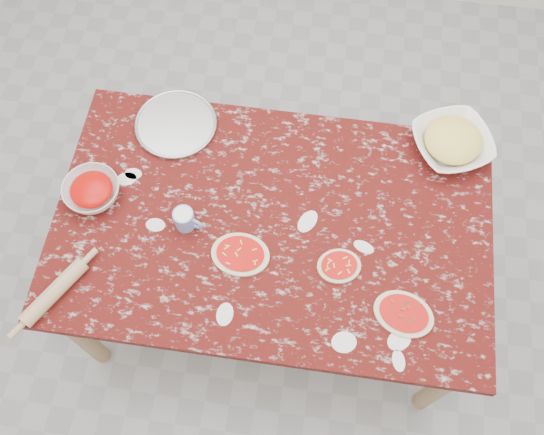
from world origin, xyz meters
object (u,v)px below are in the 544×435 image
(cheese_bowl, at_px, (452,143))
(worktable, at_px, (272,233))
(sauce_bowl, at_px, (92,191))
(pizza_tray, at_px, (176,125))
(rolling_pin, at_px, (54,292))
(flour_mug, at_px, (185,219))

(cheese_bowl, bearing_deg, worktable, -146.76)
(sauce_bowl, xyz_separation_m, cheese_bowl, (1.31, 0.40, 0.00))
(pizza_tray, height_order, sauce_bowl, sauce_bowl)
(worktable, bearing_deg, rolling_pin, -151.88)
(sauce_bowl, height_order, flour_mug, flour_mug)
(pizza_tray, relative_size, flour_mug, 2.88)
(pizza_tray, distance_m, rolling_pin, 0.79)
(sauce_bowl, relative_size, cheese_bowl, 0.72)
(pizza_tray, relative_size, rolling_pin, 1.16)
(worktable, relative_size, sauce_bowl, 7.61)
(sauce_bowl, distance_m, flour_mug, 0.37)
(cheese_bowl, relative_size, rolling_pin, 1.07)
(cheese_bowl, bearing_deg, sauce_bowl, -163.20)
(worktable, height_order, cheese_bowl, cheese_bowl)
(worktable, height_order, flour_mug, flour_mug)
(rolling_pin, bearing_deg, worktable, 28.12)
(flour_mug, height_order, rolling_pin, flour_mug)
(sauce_bowl, bearing_deg, cheese_bowl, 16.80)
(pizza_tray, xyz_separation_m, rolling_pin, (-0.26, -0.74, 0.02))
(cheese_bowl, bearing_deg, pizza_tray, -177.50)
(flour_mug, relative_size, rolling_pin, 0.40)
(worktable, relative_size, rolling_pin, 5.86)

